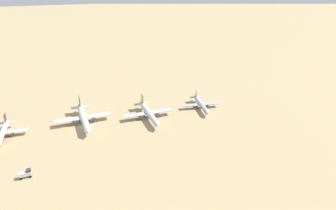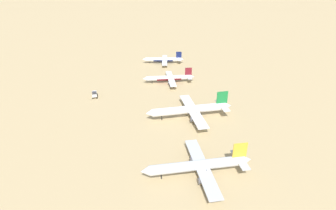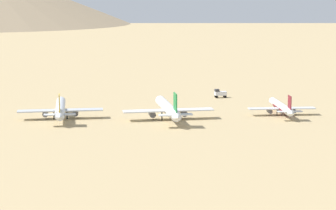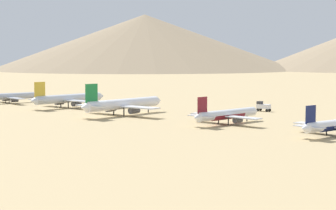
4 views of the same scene
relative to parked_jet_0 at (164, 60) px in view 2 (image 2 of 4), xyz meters
name	(u,v)px [view 2 (image 2 of 4)]	position (x,y,z in m)	size (l,w,h in m)	color
ground_plane	(181,116)	(6.63, 80.12, -2.93)	(1800.00, 1800.00, 0.00)	tan
parked_jet_0	(164,60)	(0.00, 0.00, 0.00)	(30.33, 24.85, 8.79)	white
parked_jet_1	(169,78)	(3.38, 37.51, 0.14)	(31.98, 26.02, 9.22)	silver
parked_jet_2	(191,110)	(2.20, 81.79, 1.11)	(41.45, 33.56, 11.99)	white
parked_jet_3	(199,165)	(10.32, 120.98, 0.85)	(38.81, 31.48, 11.20)	silver
service_truck	(94,94)	(47.79, 50.27, -0.85)	(2.81, 5.27, 3.90)	silver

